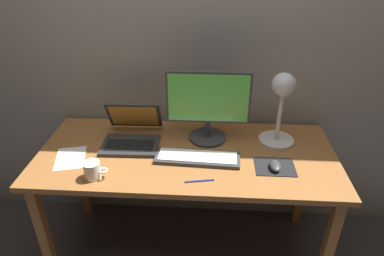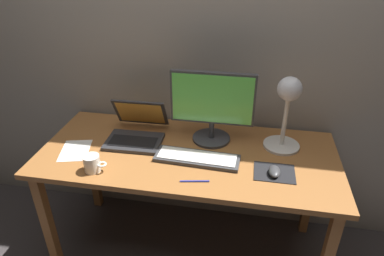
{
  "view_description": "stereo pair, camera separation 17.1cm",
  "coord_description": "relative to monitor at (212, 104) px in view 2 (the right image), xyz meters",
  "views": [
    {
      "loc": [
        0.13,
        -1.54,
        1.76
      ],
      "look_at": [
        0.03,
        -0.05,
        0.92
      ],
      "focal_mm": 32.07,
      "sensor_mm": 36.0,
      "label": 1
    },
    {
      "loc": [
        0.3,
        -1.52,
        1.76
      ],
      "look_at": [
        0.03,
        -0.05,
        0.92
      ],
      "focal_mm": 32.07,
      "sensor_mm": 36.0,
      "label": 2
    }
  ],
  "objects": [
    {
      "name": "pen",
      "position": [
        -0.03,
        -0.4,
        -0.22
      ],
      "size": [
        0.14,
        0.03,
        0.01
      ],
      "primitive_type": "cylinder",
      "rotation": [
        0.0,
        1.57,
        0.18
      ],
      "color": "#2633A5",
      "rests_on": "desk"
    },
    {
      "name": "mousepad",
      "position": [
        0.35,
        -0.26,
        -0.22
      ],
      "size": [
        0.2,
        0.16,
        0.0
      ],
      "primitive_type": "cube",
      "color": "black",
      "rests_on": "desk"
    },
    {
      "name": "coffee_mug",
      "position": [
        -0.54,
        -0.4,
        -0.18
      ],
      "size": [
        0.12,
        0.08,
        0.09
      ],
      "color": "white",
      "rests_on": "desk"
    },
    {
      "name": "keyboard_main",
      "position": [
        -0.05,
        -0.22,
        -0.21
      ],
      "size": [
        0.45,
        0.16,
        0.03
      ],
      "color": "#38383A",
      "rests_on": "desk"
    },
    {
      "name": "paper_sheet_near_mouse",
      "position": [
        -0.71,
        -0.25,
        -0.22
      ],
      "size": [
        0.19,
        0.24,
        0.0
      ],
      "primitive_type": "cube",
      "rotation": [
        0.0,
        0.0,
        0.25
      ],
      "color": "white",
      "rests_on": "desk"
    },
    {
      "name": "monitor",
      "position": [
        0.0,
        0.0,
        0.0
      ],
      "size": [
        0.46,
        0.21,
        0.41
      ],
      "color": "#38383A",
      "rests_on": "desk"
    },
    {
      "name": "ground_plane",
      "position": [
        -0.11,
        -0.15,
        -0.96
      ],
      "size": [
        4.8,
        4.8,
        0.0
      ],
      "primitive_type": "plane",
      "color": "#383333",
      "rests_on": "ground"
    },
    {
      "name": "mouse",
      "position": [
        0.35,
        -0.27,
        -0.2
      ],
      "size": [
        0.06,
        0.1,
        0.03
      ],
      "primitive_type": "ellipsoid",
      "color": "#38383A",
      "rests_on": "mousepad"
    },
    {
      "name": "laptop",
      "position": [
        -0.42,
        -0.04,
        -0.16
      ],
      "size": [
        0.32,
        0.33,
        0.21
      ],
      "color": "#28282B",
      "rests_on": "desk"
    },
    {
      "name": "desk_lamp",
      "position": [
        0.39,
        -0.01,
        0.04
      ],
      "size": [
        0.2,
        0.2,
        0.41
      ],
      "color": "beige",
      "rests_on": "desk"
    },
    {
      "name": "back_wall",
      "position": [
        -0.11,
        0.25,
        0.34
      ],
      "size": [
        4.8,
        0.06,
        2.6
      ],
      "primitive_type": "cube",
      "color": "gray",
      "rests_on": "ground"
    },
    {
      "name": "desk",
      "position": [
        -0.11,
        -0.15,
        -0.3
      ],
      "size": [
        1.6,
        0.7,
        0.74
      ],
      "color": "#935B2D",
      "rests_on": "ground"
    }
  ]
}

